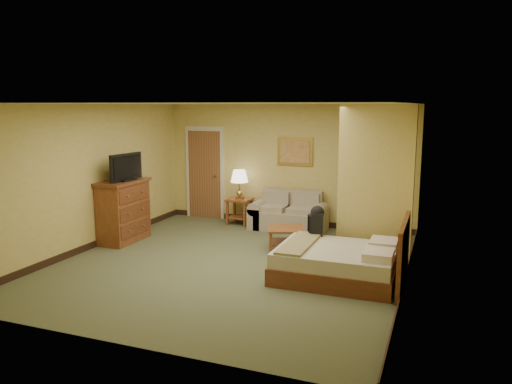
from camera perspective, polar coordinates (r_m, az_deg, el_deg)
The scene contains 17 objects.
floor at distance 8.30m, azimuth -2.80°, elevation -8.20°, with size 6.00×6.00×0.00m, color #4D5134.
ceiling at distance 7.89m, azimuth -2.97°, elevation 10.06°, with size 6.00×6.00×0.00m, color white.
back_wall at distance 10.78m, azimuth 3.53°, elevation 3.08°, with size 5.50×0.02×2.60m, color tan.
left_wall at distance 9.43m, azimuth -18.39°, elevation 1.61°, with size 0.02×6.00×2.60m, color tan.
right_wall at distance 7.35m, azimuth 17.18°, elevation -0.55°, with size 0.02×6.00×2.60m, color tan.
partition at distance 8.31m, azimuth 13.48°, elevation 0.79°, with size 1.20×0.15×2.60m, color tan.
door at distance 11.51m, azimuth -5.85°, elevation 2.14°, with size 0.94×0.16×2.10m.
baseboard at distance 10.99m, azimuth 3.45°, elevation -3.36°, with size 5.50×0.02×0.12m, color black.
loveseat at distance 10.49m, azimuth 3.75°, elevation -2.86°, with size 1.59×0.74×0.81m.
side_table at distance 10.93m, azimuth -1.89°, elevation -1.75°, with size 0.51×0.51×0.56m.
table_lamp at distance 10.81m, azimuth -1.91°, elevation 1.73°, with size 0.38×0.38×0.63m.
coffee_table at distance 9.02m, azimuth 3.43°, elevation -4.79°, with size 0.80×0.80×0.40m.
wall_picture at distance 10.67m, azimuth 4.48°, elevation 4.62°, with size 0.78×0.04×0.60m.
dresser at distance 9.81m, azimuth -14.90°, elevation -2.08°, with size 0.58×1.10×1.18m.
tv at distance 9.62m, azimuth -14.63°, elevation 2.68°, with size 0.24×0.84×0.51m.
bed at distance 7.61m, azimuth 9.71°, elevation -7.92°, with size 1.87×1.50×0.97m.
backpack at distance 8.23m, azimuth 7.01°, elevation -3.14°, with size 0.24×0.31×0.48m.
Camera 1 is at (3.17, -7.22, 2.58)m, focal length 35.00 mm.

